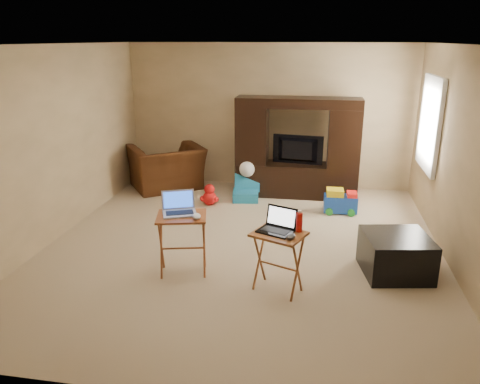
% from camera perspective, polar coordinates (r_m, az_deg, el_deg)
% --- Properties ---
extents(floor, '(5.50, 5.50, 0.00)m').
position_cam_1_polar(floor, '(6.11, 0.32, -6.56)').
color(floor, '#C7B389').
rests_on(floor, ground).
extents(ceiling, '(5.50, 5.50, 0.00)m').
position_cam_1_polar(ceiling, '(5.55, 0.37, 17.58)').
color(ceiling, silver).
rests_on(ceiling, ground).
extents(wall_back, '(5.00, 0.00, 5.00)m').
position_cam_1_polar(wall_back, '(8.38, 3.49, 9.18)').
color(wall_back, tan).
rests_on(wall_back, ground).
extents(wall_front, '(5.00, 0.00, 5.00)m').
position_cam_1_polar(wall_front, '(3.16, -7.96, -6.52)').
color(wall_front, tan).
rests_on(wall_front, ground).
extents(wall_left, '(0.00, 5.50, 5.50)m').
position_cam_1_polar(wall_left, '(6.58, -21.76, 5.42)').
color(wall_left, tan).
rests_on(wall_left, ground).
extents(wall_right, '(0.00, 5.50, 5.50)m').
position_cam_1_polar(wall_right, '(5.85, 25.33, 3.49)').
color(wall_right, tan).
rests_on(wall_right, ground).
extents(window_pane, '(0.00, 1.20, 1.20)m').
position_cam_1_polar(window_pane, '(7.29, 22.30, 7.70)').
color(window_pane, white).
rests_on(window_pane, ground).
extents(window_frame, '(0.06, 1.14, 1.34)m').
position_cam_1_polar(window_frame, '(7.29, 22.15, 7.71)').
color(window_frame, white).
rests_on(window_frame, ground).
extents(entertainment_center, '(2.03, 0.53, 1.66)m').
position_cam_1_polar(entertainment_center, '(7.87, 6.97, 5.36)').
color(entertainment_center, black).
rests_on(entertainment_center, floor).
extents(television, '(0.85, 0.22, 0.48)m').
position_cam_1_polar(television, '(7.83, 6.94, 5.05)').
color(television, black).
rests_on(television, entertainment_center).
extents(recliner, '(1.56, 1.53, 0.77)m').
position_cam_1_polar(recliner, '(8.41, -8.91, 2.99)').
color(recliner, '#4B2610').
rests_on(recliner, floor).
extents(child_rocker, '(0.48, 0.53, 0.55)m').
position_cam_1_polar(child_rocker, '(7.71, 0.70, 0.98)').
color(child_rocker, teal).
rests_on(child_rocker, floor).
extents(plush_toy, '(0.32, 0.26, 0.35)m').
position_cam_1_polar(plush_toy, '(7.53, -3.74, -0.31)').
color(plush_toy, red).
rests_on(plush_toy, floor).
extents(push_toy, '(0.52, 0.38, 0.38)m').
position_cam_1_polar(push_toy, '(7.34, 12.15, -1.05)').
color(push_toy, blue).
rests_on(push_toy, floor).
extents(ottoman, '(0.82, 0.82, 0.46)m').
position_cam_1_polar(ottoman, '(5.63, 18.46, -7.27)').
color(ottoman, black).
rests_on(ottoman, floor).
extents(tray_table_left, '(0.62, 0.54, 0.70)m').
position_cam_1_polar(tray_table_left, '(5.34, -6.99, -6.38)').
color(tray_table_left, '#9B4A25').
rests_on(tray_table_left, floor).
extents(tray_table_right, '(0.63, 0.57, 0.66)m').
position_cam_1_polar(tray_table_right, '(4.97, 4.66, -8.52)').
color(tray_table_right, '#A15C26').
rests_on(tray_table_right, floor).
extents(laptop_left, '(0.45, 0.42, 0.24)m').
position_cam_1_polar(laptop_left, '(5.20, -7.42, -1.48)').
color(laptop_left, '#A4A4A8').
rests_on(laptop_left, tray_table_left).
extents(laptop_right, '(0.43, 0.39, 0.24)m').
position_cam_1_polar(laptop_right, '(4.81, 4.35, -3.58)').
color(laptop_right, black).
rests_on(laptop_right, tray_table_right).
extents(mouse_left, '(0.13, 0.16, 0.06)m').
position_cam_1_polar(mouse_left, '(5.08, -5.33, -2.96)').
color(mouse_left, white).
rests_on(mouse_left, tray_table_left).
extents(mouse_right, '(0.12, 0.15, 0.05)m').
position_cam_1_polar(mouse_right, '(4.70, 6.22, -5.37)').
color(mouse_right, '#3E3E43').
rests_on(mouse_right, tray_table_right).
extents(water_bottle, '(0.07, 0.07, 0.20)m').
position_cam_1_polar(water_bottle, '(4.86, 7.24, -3.68)').
color(water_bottle, red).
rests_on(water_bottle, tray_table_right).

